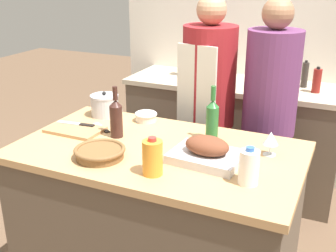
{
  "coord_description": "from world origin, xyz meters",
  "views": [
    {
      "loc": [
        0.88,
        -1.81,
        1.83
      ],
      "look_at": [
        0.0,
        0.13,
        1.01
      ],
      "focal_mm": 45.0,
      "sensor_mm": 36.0,
      "label": 1
    }
  ],
  "objects": [
    {
      "name": "condiment_bottle_tall",
      "position": [
        0.63,
        1.42,
        1.03
      ],
      "size": [
        0.06,
        0.06,
        0.2
      ],
      "color": "maroon",
      "rests_on": "back_counter"
    },
    {
      "name": "knife_chef",
      "position": [
        -0.57,
        0.08,
        0.95
      ],
      "size": [
        0.24,
        0.05,
        0.01
      ],
      "color": "#B7B7BC",
      "rests_on": "cutting_board"
    },
    {
      "name": "roasting_pan",
      "position": [
        0.28,
        -0.04,
        0.98
      ],
      "size": [
        0.36,
        0.28,
        0.13
      ],
      "color": "#BCBCC1",
      "rests_on": "kitchen_island"
    },
    {
      "name": "knife_paring",
      "position": [
        -0.42,
        0.12,
        0.94
      ],
      "size": [
        0.16,
        0.12,
        0.01
      ],
      "color": "#B7B7BC",
      "rests_on": "kitchen_island"
    },
    {
      "name": "wine_bottle_green",
      "position": [
        0.22,
        0.23,
        1.05
      ],
      "size": [
        0.07,
        0.07,
        0.3
      ],
      "color": "#28662D",
      "rests_on": "kitchen_island"
    },
    {
      "name": "person_cook_aproned",
      "position": [
        -0.0,
        0.79,
        0.92
      ],
      "size": [
        0.36,
        0.38,
        1.67
      ],
      "rotation": [
        0.0,
        0.0,
        -0.16
      ],
      "color": "beige",
      "rests_on": "ground_plane"
    },
    {
      "name": "mixing_bowl",
      "position": [
        -0.25,
        0.34,
        0.96
      ],
      "size": [
        0.14,
        0.14,
        0.06
      ],
      "color": "beige",
      "rests_on": "kitchen_island"
    },
    {
      "name": "stand_mixer",
      "position": [
        -0.37,
        1.49,
        1.08
      ],
      "size": [
        0.18,
        0.14,
        0.34
      ],
      "color": "#B22323",
      "rests_on": "back_counter"
    },
    {
      "name": "condiment_bottle_extra",
      "position": [
        0.53,
        1.54,
        1.03
      ],
      "size": [
        0.05,
        0.05,
        0.21
      ],
      "color": "#332D28",
      "rests_on": "back_counter"
    },
    {
      "name": "cutting_board",
      "position": [
        -0.54,
        0.02,
        0.94
      ],
      "size": [
        0.32,
        0.21,
        0.02
      ],
      "color": "#AD7F51",
      "rests_on": "kitchen_island"
    },
    {
      "name": "wicker_basket",
      "position": [
        -0.21,
        -0.22,
        0.96
      ],
      "size": [
        0.26,
        0.26,
        0.05
      ],
      "color": "brown",
      "rests_on": "kitchen_island"
    },
    {
      "name": "back_counter",
      "position": [
        0.0,
        1.45,
        0.47
      ],
      "size": [
        1.78,
        0.6,
        0.94
      ],
      "color": "brown",
      "rests_on": "ground_plane"
    },
    {
      "name": "stock_pot",
      "position": [
        -0.53,
        0.32,
        1.0
      ],
      "size": [
        0.18,
        0.18,
        0.16
      ],
      "color": "#B7B7BC",
      "rests_on": "kitchen_island"
    },
    {
      "name": "back_wall",
      "position": [
        0.0,
        1.8,
        1.27
      ],
      "size": [
        2.28,
        0.1,
        2.55
      ],
      "color": "silver",
      "rests_on": "ground_plane"
    },
    {
      "name": "juice_jug",
      "position": [
        0.1,
        -0.27,
        1.02
      ],
      "size": [
        0.09,
        0.09,
        0.18
      ],
      "color": "orange",
      "rests_on": "kitchen_island"
    },
    {
      "name": "person_cook_guest",
      "position": [
        0.41,
        0.82,
        0.92
      ],
      "size": [
        0.34,
        0.34,
        1.66
      ],
      "rotation": [
        0.0,
        0.0,
        0.02
      ],
      "color": "beige",
      "rests_on": "ground_plane"
    },
    {
      "name": "kitchen_island",
      "position": [
        0.0,
        0.0,
        0.47
      ],
      "size": [
        1.49,
        0.87,
        0.93
      ],
      "color": "brown",
      "rests_on": "ground_plane"
    },
    {
      "name": "condiment_bottle_short",
      "position": [
        0.19,
        1.36,
        1.02
      ],
      "size": [
        0.05,
        0.05,
        0.18
      ],
      "color": "#234C28",
      "rests_on": "back_counter"
    },
    {
      "name": "wine_glass_left",
      "position": [
        0.55,
        0.16,
        1.02
      ],
      "size": [
        0.08,
        0.08,
        0.13
      ],
      "color": "silver",
      "rests_on": "kitchen_island"
    },
    {
      "name": "wine_bottle_dark",
      "position": [
        -0.28,
        0.05,
        1.05
      ],
      "size": [
        0.07,
        0.07,
        0.29
      ],
      "color": "#381E19",
      "rests_on": "kitchen_island"
    },
    {
      "name": "milk_jug",
      "position": [
        0.52,
        -0.18,
        1.01
      ],
      "size": [
        0.09,
        0.09,
        0.17
      ],
      "color": "white",
      "rests_on": "kitchen_island"
    }
  ]
}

